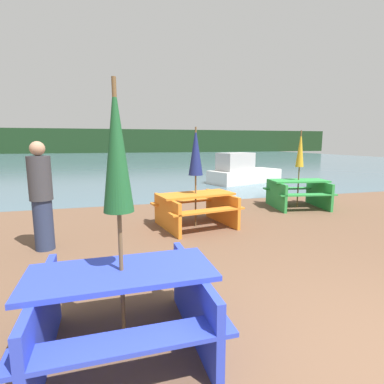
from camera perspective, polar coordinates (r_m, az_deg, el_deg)
water at (r=33.88m, az=-11.65°, el=6.22°), size 60.00×50.00×0.00m
far_treeline at (r=53.81m, az=-13.15°, el=9.44°), size 80.00×1.60×4.00m
picnic_table_blue at (r=2.84m, az=-13.04°, el=-19.75°), size 1.59×1.40×0.74m
picnic_table_orange at (r=6.51m, az=0.69°, el=-2.73°), size 1.84×1.65×0.73m
picnic_table_green at (r=8.90m, az=19.52°, el=0.16°), size 1.74×1.61×0.78m
umbrella_gold at (r=8.80m, az=19.93°, el=7.55°), size 0.22×0.22×2.14m
umbrella_darkgreen at (r=2.49m, az=-14.17°, el=7.77°), size 0.25×0.25×2.32m
umbrella_navy at (r=6.37m, az=0.71°, el=7.62°), size 0.31×0.31×2.14m
boat at (r=13.72m, az=9.55°, el=3.78°), size 3.70×2.47×1.36m
person at (r=5.61m, az=-26.77°, el=-0.77°), size 0.37×0.37×1.84m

